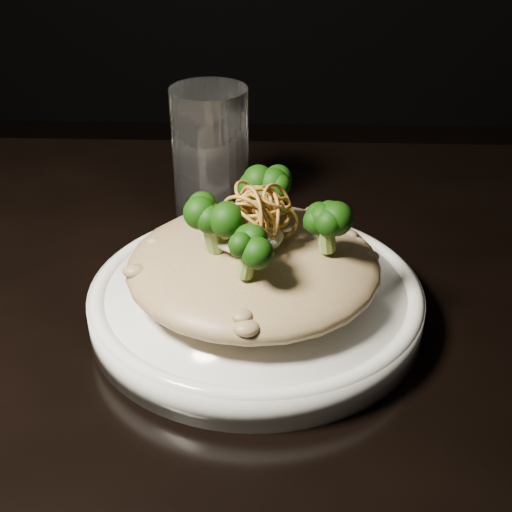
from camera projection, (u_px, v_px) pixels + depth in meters
The scene contains 7 objects.
table at pixel (201, 421), 0.58m from camera, with size 1.10×0.80×0.75m.
plate at pixel (256, 302), 0.55m from camera, with size 0.26×0.26×0.03m, color white.
risotto at pixel (254, 265), 0.54m from camera, with size 0.19×0.19×0.04m, color brown.
broccoli at pixel (263, 217), 0.51m from camera, with size 0.12×0.12×0.04m, color black, non-canonical shape.
cheese at pixel (248, 235), 0.52m from camera, with size 0.05×0.05×0.01m, color silver.
shallots at pixel (260, 207), 0.51m from camera, with size 0.04×0.04×0.03m, color #8D621E, non-canonical shape.
drinking_glass at pixel (210, 154), 0.68m from camera, with size 0.07×0.07×0.13m, color silver.
Camera 1 is at (0.06, -0.43, 1.08)m, focal length 50.00 mm.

